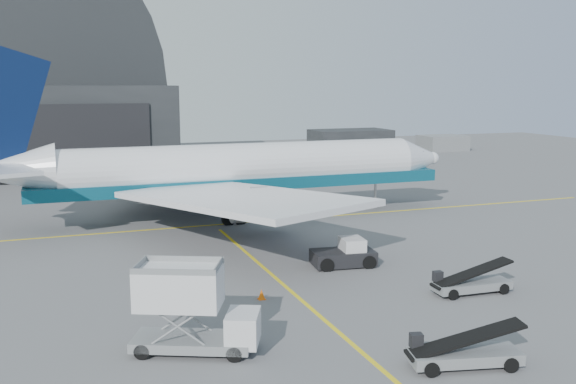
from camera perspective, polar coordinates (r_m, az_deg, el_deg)
name	(u,v)px	position (r m, az deg, el deg)	size (l,w,h in m)	color
ground	(294,294)	(38.12, 0.58, -9.08)	(200.00, 200.00, 0.00)	#565659
taxi_lines	(237,244)	(49.69, -4.59, -4.65)	(80.00, 42.12, 0.02)	yellow
distant_bldg_a	(350,152)	(117.96, 5.55, 3.60)	(14.00, 8.00, 4.00)	black
distant_bldg_b	(442,150)	(122.88, 13.55, 3.61)	(8.00, 6.00, 2.80)	gray
airliner	(225,170)	(58.55, -5.64, 1.92)	(45.22, 43.85, 15.87)	white
catering_truck	(191,310)	(30.06, -8.66, -10.32)	(6.16, 4.28, 3.98)	gray
pushback_tug	(345,255)	(43.89, 5.07, -5.60)	(4.44, 2.91, 1.94)	black
belt_loader_a	(463,353)	(29.78, 15.28, -13.66)	(5.28, 2.69, 1.97)	gray
belt_loader_b	(470,283)	(39.65, 15.90, -7.82)	(5.03, 1.93, 1.91)	gray
traffic_cone	(262,295)	(37.21, -2.37, -9.10)	(0.41, 0.41, 0.59)	#EA5C07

